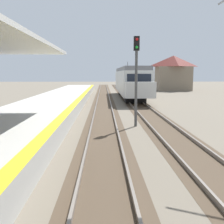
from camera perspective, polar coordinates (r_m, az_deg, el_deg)
The scene contains 6 objects.
station_platform at distance 14.80m, azimuth -19.02°, elevation -2.71°, with size 5.00×80.00×0.91m.
track_pair_nearest_platform at distance 18.15m, azimuth -1.73°, elevation -1.64°, with size 2.34×120.00×0.16m.
track_pair_middle at distance 18.47m, azimuth 8.88°, elevation -1.57°, with size 2.34×120.00×0.16m.
approaching_train at distance 34.96m, azimuth 3.84°, elevation 6.49°, with size 2.93×19.60×4.76m.
rail_signal_post at distance 15.95m, azimuth 5.10°, elevation 8.35°, with size 0.32×0.34×5.20m.
distant_trackside_house at distance 52.17m, azimuth 12.68°, elevation 8.08°, with size 6.60×5.28×6.40m.
Camera 1 is at (1.89, 2.11, 3.09)m, focal length 43.70 mm.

